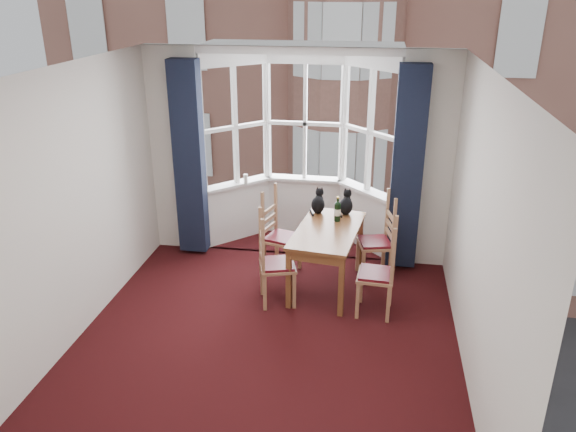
% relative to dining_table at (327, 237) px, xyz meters
% --- Properties ---
extents(floor, '(4.50, 4.50, 0.00)m').
position_rel_dining_table_xyz_m(floor, '(-0.50, -1.38, -0.67)').
color(floor, black).
rests_on(floor, ground).
extents(ceiling, '(4.50, 4.50, 0.00)m').
position_rel_dining_table_xyz_m(ceiling, '(-0.50, -1.38, 2.13)').
color(ceiling, white).
rests_on(ceiling, floor).
extents(wall_left, '(0.00, 4.50, 4.50)m').
position_rel_dining_table_xyz_m(wall_left, '(-2.50, -1.38, 0.73)').
color(wall_left, silver).
rests_on(wall_left, floor).
extents(wall_right, '(0.00, 4.50, 4.50)m').
position_rel_dining_table_xyz_m(wall_right, '(1.50, -1.38, 0.73)').
color(wall_right, silver).
rests_on(wall_right, floor).
extents(wall_near, '(4.00, 0.00, 4.00)m').
position_rel_dining_table_xyz_m(wall_near, '(-0.50, -3.63, 0.73)').
color(wall_near, silver).
rests_on(wall_near, floor).
extents(wall_back_pier_left, '(0.70, 0.12, 2.80)m').
position_rel_dining_table_xyz_m(wall_back_pier_left, '(-2.15, 0.87, 0.73)').
color(wall_back_pier_left, silver).
rests_on(wall_back_pier_left, floor).
extents(wall_back_pier_right, '(0.70, 0.12, 2.80)m').
position_rel_dining_table_xyz_m(wall_back_pier_right, '(1.15, 0.87, 0.73)').
color(wall_back_pier_right, silver).
rests_on(wall_back_pier_right, floor).
extents(bay_window, '(2.76, 0.94, 2.80)m').
position_rel_dining_table_xyz_m(bay_window, '(-0.50, 1.38, 0.73)').
color(bay_window, white).
rests_on(bay_window, floor).
extents(curtain_left, '(0.38, 0.22, 2.60)m').
position_rel_dining_table_xyz_m(curtain_left, '(-1.92, 0.69, 0.68)').
color(curtain_left, '#151C31').
rests_on(curtain_left, floor).
extents(curtain_right, '(0.38, 0.22, 2.60)m').
position_rel_dining_table_xyz_m(curtain_right, '(0.92, 0.69, 0.68)').
color(curtain_right, '#151C31').
rests_on(curtain_right, floor).
extents(dining_table, '(0.87, 1.41, 0.78)m').
position_rel_dining_table_xyz_m(dining_table, '(0.00, 0.00, 0.00)').
color(dining_table, brown).
rests_on(dining_table, floor).
extents(chair_left_near, '(0.50, 0.52, 0.92)m').
position_rel_dining_table_xyz_m(chair_left_near, '(-0.62, -0.48, -0.20)').
color(chair_left_near, '#A47450').
rests_on(chair_left_near, floor).
extents(chair_left_far, '(0.50, 0.52, 0.92)m').
position_rel_dining_table_xyz_m(chair_left_far, '(-0.70, 0.32, -0.20)').
color(chair_left_far, '#A47450').
rests_on(chair_left_far, floor).
extents(chair_right_near, '(0.43, 0.45, 0.92)m').
position_rel_dining_table_xyz_m(chair_right_near, '(0.69, -0.51, -0.20)').
color(chair_right_near, '#A47450').
rests_on(chair_right_near, floor).
extents(chair_right_far, '(0.49, 0.50, 0.92)m').
position_rel_dining_table_xyz_m(chair_right_far, '(0.66, 0.36, -0.20)').
color(chair_right_far, '#A47450').
rests_on(chair_right_far, floor).
extents(cat_left, '(0.20, 0.26, 0.33)m').
position_rel_dining_table_xyz_m(cat_left, '(-0.17, 0.51, 0.23)').
color(cat_left, black).
rests_on(cat_left, dining_table).
extents(cat_right, '(0.19, 0.25, 0.33)m').
position_rel_dining_table_xyz_m(cat_right, '(0.18, 0.53, 0.23)').
color(cat_right, black).
rests_on(cat_right, dining_table).
extents(wine_bottle, '(0.08, 0.08, 0.32)m').
position_rel_dining_table_xyz_m(wine_bottle, '(0.09, 0.27, 0.24)').
color(wine_bottle, black).
rests_on(wine_bottle, dining_table).
extents(candle_tall, '(0.06, 0.06, 0.14)m').
position_rel_dining_table_xyz_m(candle_tall, '(-1.30, 1.22, 0.26)').
color(candle_tall, white).
rests_on(candle_tall, bay_window).
extents(street, '(80.00, 80.00, 0.00)m').
position_rel_dining_table_xyz_m(street, '(-0.50, 30.87, -6.67)').
color(street, '#333335').
rests_on(street, ground).
extents(tenement_building, '(18.40, 7.80, 15.20)m').
position_rel_dining_table_xyz_m(tenement_building, '(-0.50, 12.64, 0.92)').
color(tenement_building, '#945C4C').
rests_on(tenement_building, street).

